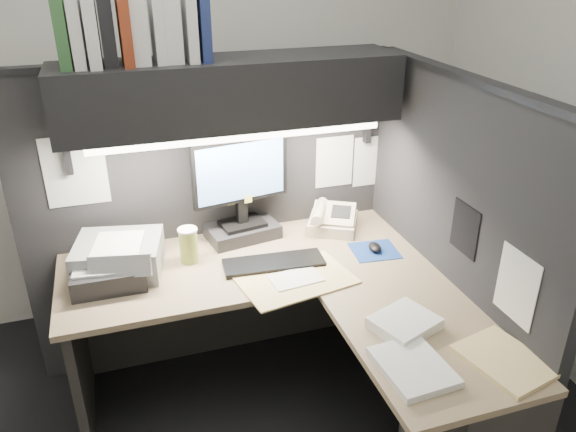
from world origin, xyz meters
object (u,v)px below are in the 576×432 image
object	(u,v)px
telephone	(333,220)
overhead_shelf	(232,92)
desk	(349,369)
monitor	(241,200)
notebook_stack	(109,274)
keyboard	(274,263)
coffee_cup	(189,246)
printer	(119,256)

from	to	relation	value
telephone	overhead_shelf	bearing A→B (deg)	-151.32
desk	overhead_shelf	distance (m)	1.33
desk	monitor	distance (m)	0.98
telephone	notebook_stack	xyz separation A→B (m)	(-1.15, -0.20, -0.00)
desk	keyboard	xyz separation A→B (m)	(-0.19, 0.48, 0.30)
overhead_shelf	notebook_stack	world-z (taller)	overhead_shelf
monitor	notebook_stack	xyz separation A→B (m)	(-0.67, -0.24, -0.17)
desk	overhead_shelf	world-z (taller)	overhead_shelf
overhead_shelf	notebook_stack	bearing A→B (deg)	-162.95
overhead_shelf	telephone	distance (m)	0.89
coffee_cup	monitor	bearing A→B (deg)	27.81
notebook_stack	desk	bearing A→B (deg)	-30.71
desk	notebook_stack	distance (m)	1.14
coffee_cup	keyboard	bearing A→B (deg)	-23.42
telephone	coffee_cup	distance (m)	0.79
monitor	notebook_stack	world-z (taller)	monitor
coffee_cup	notebook_stack	bearing A→B (deg)	-167.37
monitor	notebook_stack	distance (m)	0.73
keyboard	overhead_shelf	bearing A→B (deg)	115.80
printer	notebook_stack	xyz separation A→B (m)	(-0.05, -0.10, -0.03)
monitor	telephone	size ratio (longest dim) A/B	2.10
telephone	coffee_cup	size ratio (longest dim) A/B	1.57
keyboard	telephone	world-z (taller)	telephone
keyboard	printer	world-z (taller)	printer
coffee_cup	notebook_stack	xyz separation A→B (m)	(-0.37, -0.08, -0.03)
keyboard	coffee_cup	bearing A→B (deg)	160.93
keyboard	printer	xyz separation A→B (m)	(-0.69, 0.17, 0.06)
coffee_cup	notebook_stack	size ratio (longest dim) A/B	0.51
desk	telephone	xyz separation A→B (m)	(0.22, 0.75, 0.34)
telephone	printer	xyz separation A→B (m)	(-1.10, -0.10, 0.03)
telephone	monitor	bearing A→B (deg)	-156.81
notebook_stack	overhead_shelf	bearing A→B (deg)	17.05
keyboard	printer	bearing A→B (deg)	170.20
keyboard	monitor	bearing A→B (deg)	107.02
printer	overhead_shelf	bearing A→B (deg)	21.47
desk	notebook_stack	xyz separation A→B (m)	(-0.94, 0.56, 0.33)
desk	printer	bearing A→B (deg)	143.52
overhead_shelf	telephone	size ratio (longest dim) A/B	6.08
overhead_shelf	notebook_stack	size ratio (longest dim) A/B	4.90
keyboard	notebook_stack	size ratio (longest dim) A/B	1.50
printer	notebook_stack	size ratio (longest dim) A/B	1.20
telephone	printer	size ratio (longest dim) A/B	0.67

